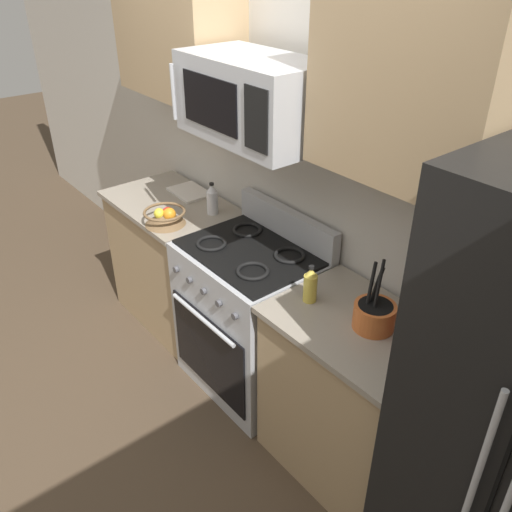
# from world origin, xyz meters

# --- Properties ---
(ground_plane) EXTENTS (16.00, 16.00, 0.00)m
(ground_plane) POSITION_xyz_m (0.00, 0.00, 0.00)
(ground_plane) COLOR #473828
(wall_back) EXTENTS (8.00, 0.10, 2.60)m
(wall_back) POSITION_xyz_m (0.00, 0.99, 1.30)
(wall_back) COLOR beige
(wall_back) RESTS_ON ground
(counter_left) EXTENTS (0.90, 0.60, 0.91)m
(counter_left) POSITION_xyz_m (-0.84, 0.62, 0.46)
(counter_left) COLOR tan
(counter_left) RESTS_ON ground
(range_oven) EXTENTS (0.76, 0.64, 1.09)m
(range_oven) POSITION_xyz_m (-0.00, 0.62, 0.47)
(range_oven) COLOR #B2B5BA
(range_oven) RESTS_ON ground
(counter_right) EXTENTS (0.78, 0.60, 0.91)m
(counter_right) POSITION_xyz_m (0.78, 0.62, 0.46)
(counter_right) COLOR tan
(counter_right) RESTS_ON ground
(microwave) EXTENTS (0.75, 0.44, 0.38)m
(microwave) POSITION_xyz_m (-0.00, 0.64, 1.74)
(microwave) COLOR #B2B5BA
(upper_cabinets_left) EXTENTS (0.89, 0.34, 0.78)m
(upper_cabinets_left) POSITION_xyz_m (-0.85, 0.77, 1.96)
(upper_cabinets_left) COLOR tan
(upper_cabinets_right) EXTENTS (0.77, 0.34, 0.78)m
(upper_cabinets_right) POSITION_xyz_m (0.79, 0.77, 1.96)
(upper_cabinets_right) COLOR tan
(utensil_crock) EXTENTS (0.18, 0.18, 0.33)m
(utensil_crock) POSITION_xyz_m (0.84, 0.64, 0.98)
(utensil_crock) COLOR #D1662D
(utensil_crock) RESTS_ON counter_right
(fruit_basket) EXTENTS (0.25, 0.25, 0.11)m
(fruit_basket) POSITION_xyz_m (-0.58, 0.44, 0.96)
(fruit_basket) COLOR brown
(fruit_basket) RESTS_ON counter_left
(cutting_board) EXTENTS (0.29, 0.22, 0.02)m
(cutting_board) POSITION_xyz_m (-0.87, 0.79, 0.92)
(cutting_board) COLOR silver
(cutting_board) RESTS_ON counter_left
(bottle_vinegar) EXTENTS (0.07, 0.07, 0.20)m
(bottle_vinegar) POSITION_xyz_m (-0.52, 0.74, 1.00)
(bottle_vinegar) COLOR silver
(bottle_vinegar) RESTS_ON counter_left
(bottle_oil) EXTENTS (0.06, 0.06, 0.19)m
(bottle_oil) POSITION_xyz_m (0.52, 0.57, 1.00)
(bottle_oil) COLOR gold
(bottle_oil) RESTS_ON counter_right
(bottle_hot_sauce) EXTENTS (0.07, 0.07, 0.21)m
(bottle_hot_sauce) POSITION_xyz_m (1.05, 0.69, 1.01)
(bottle_hot_sauce) COLOR red
(bottle_hot_sauce) RESTS_ON counter_right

